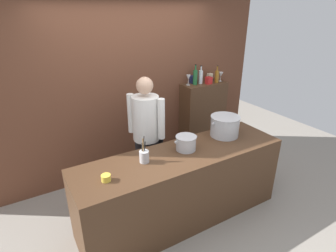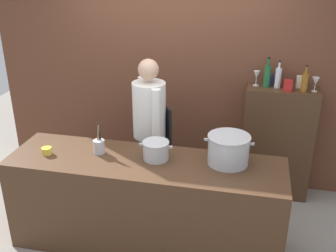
{
  "view_description": "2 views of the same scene",
  "coord_description": "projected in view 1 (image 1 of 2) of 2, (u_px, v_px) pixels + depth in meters",
  "views": [
    {
      "loc": [
        -1.52,
        -2.24,
        2.42
      ],
      "look_at": [
        0.06,
        0.43,
        1.07
      ],
      "focal_mm": 29.18,
      "sensor_mm": 36.0,
      "label": 1
    },
    {
      "loc": [
        0.89,
        -3.01,
        2.6
      ],
      "look_at": [
        0.12,
        0.41,
        1.08
      ],
      "focal_mm": 42.64,
      "sensor_mm": 36.0,
      "label": 2
    }
  ],
  "objects": [
    {
      "name": "brick_back_panel",
      "position": [
        130.0,
        76.0,
        3.95
      ],
      "size": [
        4.4,
        0.1,
        3.0
      ],
      "primitive_type": "cube",
      "color": "brown",
      "rests_on": "ground_plane"
    },
    {
      "name": "spice_tin_red",
      "position": [
        209.0,
        80.0,
        4.38
      ],
      "size": [
        0.09,
        0.09,
        0.11
      ],
      "primitive_type": "cube",
      "color": "red",
      "rests_on": "bar_cabinet"
    },
    {
      "name": "stockpot_large",
      "position": [
        225.0,
        126.0,
        3.47
      ],
      "size": [
        0.43,
        0.37,
        0.26
      ],
      "color": "#B7BABF",
      "rests_on": "prep_counter"
    },
    {
      "name": "spice_tin_cream",
      "position": [
        210.0,
        77.0,
        4.54
      ],
      "size": [
        0.07,
        0.07,
        0.13
      ],
      "primitive_type": "cube",
      "color": "beige",
      "rests_on": "bar_cabinet"
    },
    {
      "name": "wine_bottle_clear",
      "position": [
        201.0,
        77.0,
        4.37
      ],
      "size": [
        0.07,
        0.07,
        0.29
      ],
      "color": "silver",
      "rests_on": "bar_cabinet"
    },
    {
      "name": "utensil_crock",
      "position": [
        144.0,
        156.0,
        2.89
      ],
      "size": [
        0.1,
        0.1,
        0.29
      ],
      "color": "#B7BABF",
      "rests_on": "prep_counter"
    },
    {
      "name": "wine_bottle_amber",
      "position": [
        217.0,
        76.0,
        4.43
      ],
      "size": [
        0.06,
        0.06,
        0.28
      ],
      "color": "#8C5919",
      "rests_on": "bar_cabinet"
    },
    {
      "name": "wine_glass_wide",
      "position": [
        221.0,
        75.0,
        4.51
      ],
      "size": [
        0.08,
        0.08,
        0.15
      ],
      "color": "silver",
      "rests_on": "bar_cabinet"
    },
    {
      "name": "stockpot_small",
      "position": [
        186.0,
        143.0,
        3.14
      ],
      "size": [
        0.3,
        0.24,
        0.17
      ],
      "color": "#B7BABF",
      "rests_on": "prep_counter"
    },
    {
      "name": "butter_jar",
      "position": [
        106.0,
        178.0,
        2.59
      ],
      "size": [
        0.09,
        0.09,
        0.06
      ],
      "primitive_type": "cylinder",
      "color": "yellow",
      "rests_on": "prep_counter"
    },
    {
      "name": "bar_cabinet",
      "position": [
        202.0,
        120.0,
        4.69
      ],
      "size": [
        0.76,
        0.32,
        1.28
      ],
      "primitive_type": "cube",
      "color": "#472D1C",
      "rests_on": "ground_plane"
    },
    {
      "name": "spice_tin_navy",
      "position": [
        193.0,
        79.0,
        4.42
      ],
      "size": [
        0.08,
        0.08,
        0.12
      ],
      "primitive_type": "cube",
      "color": "navy",
      "rests_on": "bar_cabinet"
    },
    {
      "name": "wine_bottle_green",
      "position": [
        195.0,
        77.0,
        4.31
      ],
      "size": [
        0.07,
        0.07,
        0.32
      ],
      "color": "#1E592D",
      "rests_on": "bar_cabinet"
    },
    {
      "name": "ground_plane",
      "position": [
        181.0,
        216.0,
        3.45
      ],
      "size": [
        8.0,
        8.0,
        0.0
      ],
      "primitive_type": "plane",
      "color": "gray"
    },
    {
      "name": "prep_counter",
      "position": [
        182.0,
        186.0,
        3.27
      ],
      "size": [
        2.5,
        0.7,
        0.9
      ],
      "primitive_type": "cube",
      "color": "#472D1C",
      "rests_on": "ground_plane"
    },
    {
      "name": "chef",
      "position": [
        146.0,
        130.0,
        3.52
      ],
      "size": [
        0.41,
        0.46,
        1.66
      ],
      "rotation": [
        0.0,
        0.0,
        2.15
      ],
      "color": "black",
      "rests_on": "ground_plane"
    },
    {
      "name": "wine_glass_short",
      "position": [
        188.0,
        78.0,
        4.28
      ],
      "size": [
        0.07,
        0.07,
        0.16
      ],
      "color": "silver",
      "rests_on": "bar_cabinet"
    }
  ]
}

